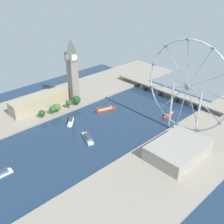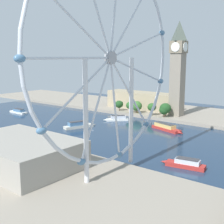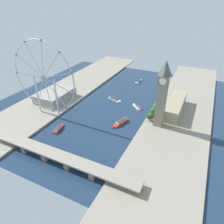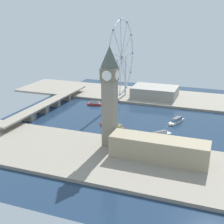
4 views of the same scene
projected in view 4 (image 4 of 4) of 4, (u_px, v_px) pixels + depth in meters
name	position (u px, v px, depth m)	size (l,w,h in m)	color
ground_plane	(167.00, 124.00, 354.60)	(384.27, 384.27, 0.00)	#1E334C
riverbank_left	(143.00, 164.00, 258.84)	(90.00, 520.00, 3.00)	gray
riverbank_right	(181.00, 99.00, 449.43)	(90.00, 520.00, 3.00)	gray
clock_tower	(110.00, 96.00, 277.72)	(14.63, 14.63, 93.00)	gray
parliament_block	(159.00, 149.00, 261.41)	(22.00, 83.97, 19.14)	tan
tree_row_embankment	(141.00, 136.00, 293.45)	(11.89, 67.36, 13.79)	#513823
ferris_wheel	(122.00, 58.00, 431.05)	(108.02, 3.20, 112.30)	silver
riverside_hall	(155.00, 92.00, 454.12)	(44.81, 64.68, 15.08)	gray
river_bridge	(48.00, 104.00, 404.33)	(196.27, 15.91, 10.76)	gray
tour_boat_0	(161.00, 134.00, 320.51)	(20.66, 20.14, 5.36)	white
tour_boat_2	(96.00, 103.00, 425.12)	(9.68, 26.34, 5.60)	#B22D28
tour_boat_3	(112.00, 125.00, 343.55)	(15.58, 33.77, 5.75)	#B22D28
tour_boat_4	(176.00, 121.00, 357.94)	(30.38, 15.31, 6.08)	beige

